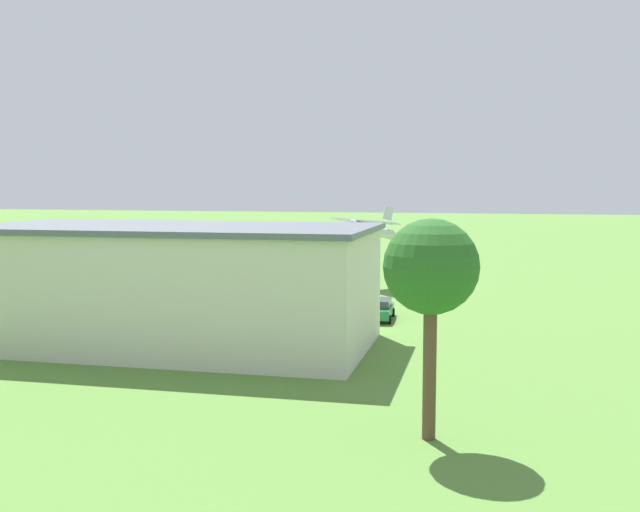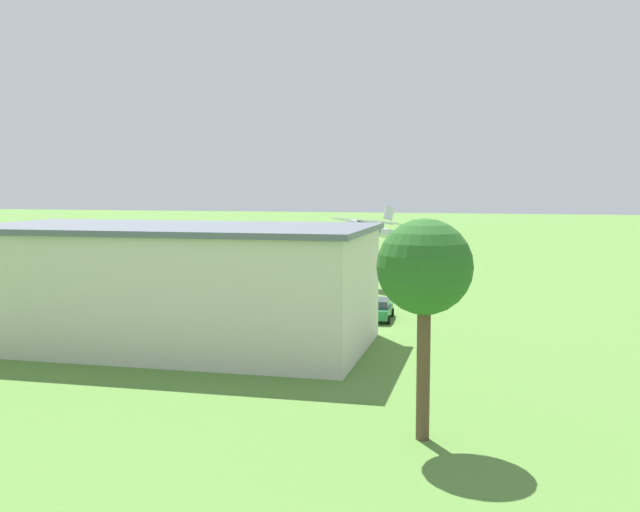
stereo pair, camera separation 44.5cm
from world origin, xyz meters
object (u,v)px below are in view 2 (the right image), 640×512
object	(u,v)px
car_green	(379,309)
person_crossing_taxiway	(284,300)
biplane	(368,229)
car_blue	(22,296)
person_by_parked_cars	(243,293)
car_red	(86,299)
person_near_hangar_door	(184,294)
person_beside_truck	(253,295)
hangar	(173,285)
tree_by_windsock	(425,270)
person_walking_on_apron	(267,298)

from	to	relation	value
car_green	person_crossing_taxiway	distance (m)	8.25
biplane	person_crossing_taxiway	world-z (taller)	biplane
car_blue	person_by_parked_cars	distance (m)	18.39
car_red	person_crossing_taxiway	size ratio (longest dim) A/B	2.52
car_blue	person_crossing_taxiway	world-z (taller)	person_crossing_taxiway
person_near_hangar_door	biplane	bearing A→B (deg)	-130.98
car_green	person_beside_truck	bearing A→B (deg)	-19.16
person_beside_truck	person_near_hangar_door	size ratio (longest dim) A/B	0.94
hangar	car_green	distance (m)	16.41
car_green	person_near_hangar_door	distance (m)	17.56
car_blue	person_near_hangar_door	size ratio (longest dim) A/B	2.47
biplane	tree_by_windsock	world-z (taller)	tree_by_windsock
tree_by_windsock	biplane	bearing A→B (deg)	-75.94
car_blue	person_beside_truck	size ratio (longest dim) A/B	2.62
car_green	tree_by_windsock	distance (m)	26.52
car_green	hangar	bearing A→B (deg)	47.07
person_beside_truck	person_crossing_taxiway	xyz separation A→B (m)	(-3.42, 2.27, 0.06)
person_crossing_taxiway	person_by_parked_cars	bearing A→B (deg)	-34.07
biplane	person_crossing_taxiway	distance (m)	17.18
person_crossing_taxiway	person_beside_truck	bearing A→B (deg)	-33.63
car_red	tree_by_windsock	world-z (taller)	tree_by_windsock
person_beside_truck	person_near_hangar_door	xyz separation A→B (m)	(5.85, 1.15, 0.06)
person_by_parked_cars	person_crossing_taxiway	size ratio (longest dim) A/B	0.94
person_crossing_taxiway	hangar	bearing A→B (deg)	77.79
person_beside_truck	person_by_parked_cars	bearing A→B (deg)	-35.18
person_by_parked_cars	person_near_hangar_door	world-z (taller)	person_near_hangar_door
car_red	person_beside_truck	size ratio (longest dim) A/B	2.67
car_red	tree_by_windsock	bearing A→B (deg)	142.16
car_green	person_near_hangar_door	world-z (taller)	person_near_hangar_door
biplane	car_green	size ratio (longest dim) A/B	1.65
car_red	person_walking_on_apron	size ratio (longest dim) A/B	2.83
biplane	person_walking_on_apron	distance (m)	16.55
biplane	person_near_hangar_door	bearing A→B (deg)	49.02
person_beside_truck	person_walking_on_apron	bearing A→B (deg)	147.59
person_walking_on_apron	person_beside_truck	bearing A→B (deg)	-32.41
tree_by_windsock	car_red	bearing A→B (deg)	-37.84
person_near_hangar_door	car_blue	bearing A→B (deg)	18.79
biplane	car_red	world-z (taller)	biplane
hangar	person_walking_on_apron	distance (m)	15.15
biplane	car_blue	bearing A→B (deg)	36.85
hangar	person_walking_on_apron	size ratio (longest dim) A/B	15.98
person_by_parked_cars	person_beside_truck	bearing A→B (deg)	144.82
car_red	person_beside_truck	xyz separation A→B (m)	(-12.39, -5.56, -0.01)
person_walking_on_apron	tree_by_windsock	world-z (taller)	tree_by_windsock
person_walking_on_apron	person_by_parked_cars	world-z (taller)	person_by_parked_cars
car_red	person_crossing_taxiway	world-z (taller)	person_crossing_taxiway
person_by_parked_cars	car_red	bearing A→B (deg)	30.48
hangar	person_crossing_taxiway	size ratio (longest dim) A/B	14.23
biplane	car_red	size ratio (longest dim) A/B	1.75
car_red	biplane	bearing A→B (deg)	-135.26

